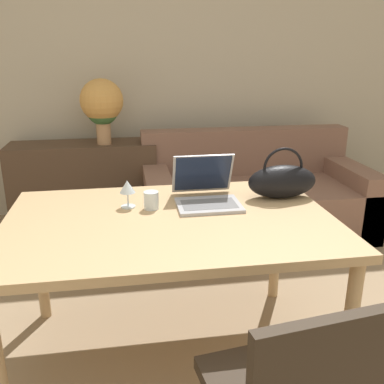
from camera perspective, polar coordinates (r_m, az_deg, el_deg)
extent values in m
cube|color=#BCB29E|center=(4.02, -4.89, 16.58)|extent=(10.00, 0.06, 2.70)
cube|color=tan|center=(1.97, -2.94, -4.01)|extent=(1.50, 1.00, 0.04)
cylinder|color=tan|center=(1.98, 20.15, -17.44)|extent=(0.06, 0.06, 0.71)
cylinder|color=tan|center=(2.57, -19.66, -8.72)|extent=(0.06, 0.06, 0.71)
cylinder|color=tan|center=(2.67, 11.14, -6.87)|extent=(0.06, 0.06, 0.71)
cube|color=#2D2319|center=(1.28, 16.79, -23.11)|extent=(0.42, 0.10, 0.39)
cube|color=#7F5B4C|center=(3.64, 8.36, -2.13)|extent=(1.83, 0.93, 0.42)
cube|color=#7F5B4C|center=(3.86, 7.05, 5.47)|extent=(1.83, 0.20, 0.40)
cube|color=#7F5B4C|center=(3.47, -4.59, -1.82)|extent=(0.20, 0.93, 0.56)
cube|color=#7F5B4C|center=(3.93, 19.84, -0.40)|extent=(0.20, 0.93, 0.56)
cube|color=#4C3828|center=(3.87, -14.09, 1.09)|extent=(1.24, 0.40, 0.72)
cube|color=#ADADB2|center=(2.10, 2.25, -1.76)|extent=(0.31, 0.24, 0.02)
cube|color=slate|center=(2.09, 2.28, -1.60)|extent=(0.27, 0.15, 0.00)
cube|color=#ADADB2|center=(2.22, 1.41, 2.48)|extent=(0.31, 0.10, 0.22)
cube|color=#19233D|center=(2.22, 1.45, 2.51)|extent=(0.29, 0.09, 0.20)
cylinder|color=silver|center=(2.07, -5.46, -1.10)|extent=(0.07, 0.07, 0.09)
cylinder|color=silver|center=(2.12, -8.49, -1.92)|extent=(0.07, 0.07, 0.01)
cylinder|color=silver|center=(2.10, -8.54, -0.96)|extent=(0.01, 0.01, 0.07)
cone|color=silver|center=(2.08, -8.62, 0.73)|extent=(0.08, 0.08, 0.06)
ellipsoid|color=black|center=(2.25, 11.92, 1.37)|extent=(0.36, 0.15, 0.17)
torus|color=black|center=(2.23, 12.05, 3.18)|extent=(0.21, 0.01, 0.21)
cylinder|color=tan|center=(3.69, -11.71, 8.05)|extent=(0.12, 0.12, 0.23)
sphere|color=#3D6B38|center=(3.66, -11.89, 10.76)|extent=(0.27, 0.27, 0.27)
sphere|color=#D6994C|center=(3.65, -11.96, 11.86)|extent=(0.35, 0.35, 0.35)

